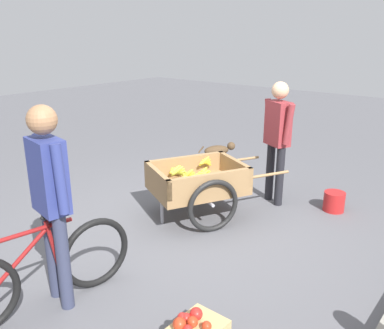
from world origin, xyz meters
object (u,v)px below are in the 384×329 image
Objects in this scene: fruit_cart at (197,184)px; vendor_person at (277,132)px; bicycle at (41,271)px; dog at (219,150)px; cyclist_person at (50,189)px; plastic_bucket at (334,201)px.

fruit_cart is 1.11× the size of vendor_person.
dog is at bearing -164.55° from bicycle.
cyclist_person is (3.10, -0.37, 0.06)m from vendor_person.
cyclist_person is 2.97× the size of dog.
cyclist_person is at bearing -18.58° from plastic_bucket.
vendor_person is 1.16m from plastic_bucket.
plastic_bucket is (0.60, 2.27, -0.14)m from dog.
cyclist_person is 6.34× the size of plastic_bucket.
cyclist_person reaches higher than vendor_person.
fruit_cart is 2.16m from cyclist_person.
fruit_cart is 2.22m from bicycle.
vendor_person is at bearing 173.23° from cyclist_person.
cyclist_person is 4.17m from dog.
bicycle is at bearing -9.52° from cyclist_person.
cyclist_person is at bearing 4.13° from fruit_cart.
vendor_person is 0.99× the size of bicycle.
cyclist_person is at bearing 16.35° from dog.
vendor_person is at bearing 61.31° from dog.
vendor_person reaches higher than dog.
vendor_person is 2.83× the size of dog.
fruit_cart reaches higher than dog.
plastic_bucket is at bearing 161.79° from bicycle.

